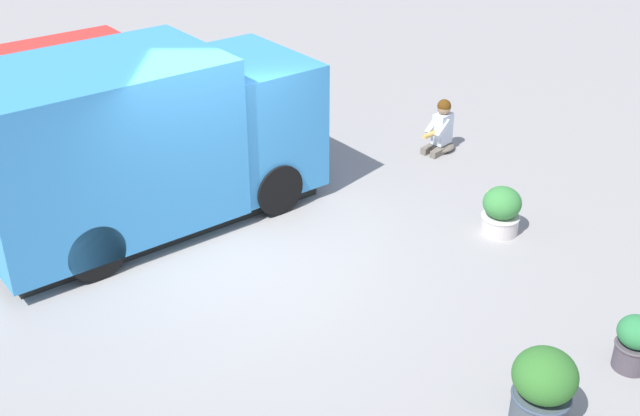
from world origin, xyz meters
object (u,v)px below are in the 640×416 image
object	(u,v)px
food_truck	(142,145)
planter_flowering_near	(501,210)
person_customer	(441,130)
planter_flowering_side	(635,342)
planter_flowering_far	(543,387)

from	to	relation	value
food_truck	planter_flowering_near	bearing A→B (deg)	175.63
person_customer	planter_flowering_side	bearing A→B (deg)	102.68
planter_flowering_near	person_customer	bearing A→B (deg)	-80.77
planter_flowering_near	planter_flowering_side	size ratio (longest dim) A/B	1.06
food_truck	person_customer	world-z (taller)	food_truck
planter_flowering_near	planter_flowering_side	world-z (taller)	planter_flowering_near
planter_flowering_far	food_truck	bearing A→B (deg)	-41.87
food_truck	planter_flowering_side	size ratio (longest dim) A/B	7.77
planter_flowering_near	planter_flowering_side	distance (m)	3.03
food_truck	person_customer	distance (m)	5.19
planter_flowering_side	person_customer	bearing A→B (deg)	-77.32
person_customer	planter_flowering_side	world-z (taller)	person_customer
planter_flowering_near	planter_flowering_far	size ratio (longest dim) A/B	0.80
food_truck	planter_flowering_near	distance (m)	5.07
planter_flowering_side	planter_flowering_far	bearing A→B (deg)	34.41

